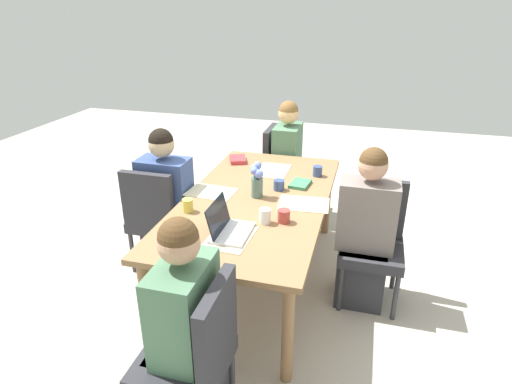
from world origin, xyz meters
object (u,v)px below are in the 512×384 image
at_px(person_head_left_left_near, 186,337).
at_px(person_far_left_mid, 167,208).
at_px(person_head_right_right_near, 287,166).
at_px(laptop_head_left_left_near, 227,227).
at_px(chair_head_right_right_near, 281,166).
at_px(flower_vase, 257,179).
at_px(coffee_mug_near_right, 265,216).
at_px(chair_near_left_far, 373,236).
at_px(person_near_left_far, 365,237).
at_px(chair_head_left_left_near, 196,352).
at_px(coffee_mug_near_left, 188,205).
at_px(coffee_mug_far_left, 279,185).
at_px(coffee_mug_centre_right, 318,171).
at_px(chair_far_left_mid, 156,215).
at_px(phone_black, 181,252).
at_px(book_blue_cover, 300,184).
at_px(coffee_mug_centre_left, 284,216).
at_px(book_red_cover, 238,159).
at_px(dining_table, 256,206).

xyz_separation_m(person_head_left_left_near, person_far_left_mid, (1.32, 0.75, 0.00)).
height_order(person_far_left_mid, person_head_right_right_near, same).
relative_size(person_head_left_left_near, laptop_head_left_left_near, 3.73).
height_order(chair_head_right_right_near, flower_vase, flower_vase).
bearing_deg(coffee_mug_near_right, chair_near_left_far, -59.60).
relative_size(person_near_left_far, flower_vase, 4.46).
relative_size(chair_head_left_left_near, coffee_mug_near_left, 9.65).
relative_size(person_far_left_mid, coffee_mug_far_left, 14.16).
distance_m(person_head_left_left_near, coffee_mug_centre_right, 1.91).
relative_size(laptop_head_left_left_near, coffee_mug_near_right, 3.20).
xyz_separation_m(person_head_right_right_near, laptop_head_left_left_near, (-1.82, 0.01, 0.24)).
bearing_deg(person_far_left_mid, chair_near_left_far, -89.02).
relative_size(chair_far_left_mid, phone_black, 6.00).
bearing_deg(coffee_mug_near_left, book_blue_cover, -45.30).
height_order(chair_far_left_mid, person_far_left_mid, person_far_left_mid).
relative_size(coffee_mug_centre_left, coffee_mug_centre_right, 1.02).
bearing_deg(book_blue_cover, coffee_mug_near_right, 177.93).
xyz_separation_m(chair_head_right_right_near, book_blue_cover, (-0.99, -0.37, 0.24)).
bearing_deg(coffee_mug_far_left, chair_near_left_far, -100.78).
bearing_deg(person_near_left_far, coffee_mug_centre_right, 36.48).
relative_size(coffee_mug_centre_left, book_blue_cover, 0.44).
height_order(chair_far_left_mid, flower_vase, flower_vase).
xyz_separation_m(chair_head_right_right_near, coffee_mug_near_right, (-1.68, -0.25, 0.27)).
height_order(person_head_right_right_near, coffee_mug_near_left, person_head_right_right_near).
relative_size(flower_vase, book_red_cover, 1.34).
relative_size(dining_table, person_near_left_far, 1.70).
bearing_deg(coffee_mug_near_left, coffee_mug_far_left, -44.62).
distance_m(person_near_left_far, coffee_mug_near_right, 0.78).
bearing_deg(chair_far_left_mid, coffee_mug_near_left, -124.98).
xyz_separation_m(dining_table, laptop_head_left_left_near, (-0.57, 0.03, 0.11)).
height_order(chair_head_left_left_near, flower_vase, flower_vase).
distance_m(chair_far_left_mid, coffee_mug_near_left, 0.58).
relative_size(person_far_left_mid, book_blue_cover, 5.97).
distance_m(flower_vase, coffee_mug_far_left, 0.24).
relative_size(person_head_left_left_near, coffee_mug_centre_left, 13.47).
bearing_deg(person_head_left_left_near, coffee_mug_far_left, -5.38).
relative_size(dining_table, coffee_mug_centre_left, 22.85).
bearing_deg(person_head_left_left_near, coffee_mug_near_left, 22.32).
height_order(person_near_left_far, chair_head_right_right_near, person_near_left_far).
height_order(laptop_head_left_left_near, phone_black, laptop_head_left_left_near).
relative_size(dining_table, book_red_cover, 10.13).
bearing_deg(dining_table, person_head_right_right_near, 0.76).
relative_size(coffee_mug_near_right, coffee_mug_centre_left, 1.13).
xyz_separation_m(person_near_left_far, flower_vase, (0.05, 0.82, 0.34)).
height_order(coffee_mug_far_left, phone_black, coffee_mug_far_left).
distance_m(chair_near_left_far, coffee_mug_centre_right, 0.76).
bearing_deg(person_head_right_right_near, coffee_mug_centre_right, -150.01).
height_order(person_head_left_left_near, chair_far_left_mid, person_head_left_left_near).
bearing_deg(chair_head_right_right_near, book_blue_cover, -159.60).
distance_m(person_far_left_mid, chair_head_right_right_near, 1.45).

